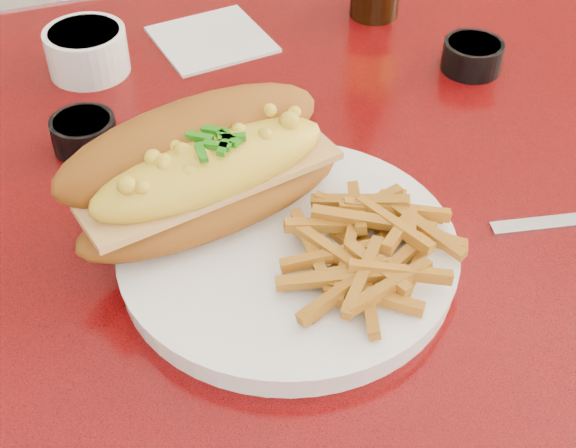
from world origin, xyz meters
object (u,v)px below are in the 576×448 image
object	(u,v)px
diner_table	(284,286)
sauce_cup_left	(84,132)
gravy_ramekin	(87,50)
booth_bench_far	(151,120)
mac_hoagie	(204,170)
sauce_cup_right	(473,55)
dinner_plate	(288,252)
fork	(267,181)

from	to	relation	value
diner_table	sauce_cup_left	distance (m)	0.26
sauce_cup_left	gravy_ramekin	bearing A→B (deg)	79.10
booth_bench_far	gravy_ramekin	world-z (taller)	booth_bench_far
mac_hoagie	gravy_ramekin	world-z (taller)	mac_hoagie
gravy_ramekin	booth_bench_far	bearing A→B (deg)	76.75
sauce_cup_left	sauce_cup_right	size ratio (longest dim) A/B	1.07
dinner_plate	fork	bearing A→B (deg)	83.23
booth_bench_far	fork	world-z (taller)	booth_bench_far
mac_hoagie	sauce_cup_left	distance (m)	0.17
dinner_plate	sauce_cup_left	bearing A→B (deg)	121.38
mac_hoagie	gravy_ramekin	size ratio (longest dim) A/B	2.30
gravy_ramekin	sauce_cup_right	distance (m)	0.40
gravy_ramekin	sauce_cup_left	size ratio (longest dim) A/B	1.43
gravy_ramekin	sauce_cup_right	xyz separation A→B (m)	(0.38, -0.13, -0.01)
diner_table	sauce_cup_right	bearing A→B (deg)	20.12
diner_table	dinner_plate	distance (m)	0.21
fork	sauce_cup_right	world-z (taller)	sauce_cup_right
booth_bench_far	mac_hoagie	size ratio (longest dim) A/B	4.84
diner_table	mac_hoagie	distance (m)	0.25
gravy_ramekin	sauce_cup_left	xyz separation A→B (m)	(-0.03, -0.13, -0.01)
fork	gravy_ramekin	size ratio (longest dim) A/B	1.32
dinner_plate	mac_hoagie	world-z (taller)	mac_hoagie
dinner_plate	fork	xyz separation A→B (m)	(0.01, 0.08, 0.01)
booth_bench_far	dinner_plate	distance (m)	1.05
diner_table	dinner_plate	world-z (taller)	dinner_plate
sauce_cup_right	mac_hoagie	bearing A→B (deg)	-155.60
dinner_plate	gravy_ramekin	bearing A→B (deg)	106.51
dinner_plate	fork	distance (m)	0.08
dinner_plate	mac_hoagie	xyz separation A→B (m)	(-0.05, 0.06, 0.05)
booth_bench_far	sauce_cup_right	distance (m)	0.91
booth_bench_far	gravy_ramekin	bearing A→B (deg)	-103.25
diner_table	sauce_cup_right	distance (m)	0.31
gravy_ramekin	dinner_plate	bearing A→B (deg)	-73.49
gravy_ramekin	sauce_cup_right	world-z (taller)	gravy_ramekin
booth_bench_far	mac_hoagie	bearing A→B (deg)	-95.68
sauce_cup_left	sauce_cup_right	world-z (taller)	sauce_cup_right
dinner_plate	fork	world-z (taller)	same
mac_hoagie	sauce_cup_right	bearing A→B (deg)	11.71
booth_bench_far	fork	bearing A→B (deg)	-91.97
dinner_plate	mac_hoagie	size ratio (longest dim) A/B	1.14
diner_table	sauce_cup_left	bearing A→B (deg)	151.96
fork	sauce_cup_right	xyz separation A→B (m)	(0.27, 0.13, -0.00)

